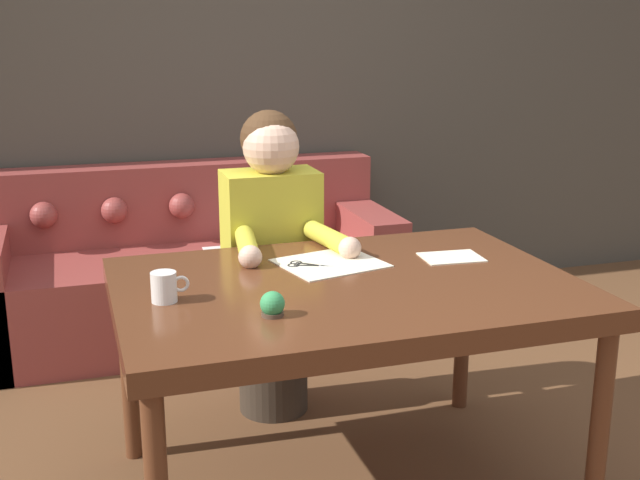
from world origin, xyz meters
TOP-DOWN VIEW (x-y plane):
  - wall_back at (0.00, 2.08)m, footprint 8.00×0.06m
  - dining_table at (-0.13, 0.06)m, footprint 1.45×1.01m
  - couch at (-0.40, 1.68)m, footprint 2.07×0.79m
  - person at (-0.20, 0.70)m, footprint 0.44×0.59m
  - pattern_paper_main at (-0.11, 0.26)m, footprint 0.39×0.35m
  - pattern_paper_offcut at (0.31, 0.20)m, footprint 0.22×0.17m
  - scissors at (-0.18, 0.25)m, footprint 0.23×0.17m
  - mug at (-0.70, 0.04)m, footprint 0.11×0.08m
  - pin_cushion at (-0.43, -0.17)m, footprint 0.07×0.07m

SIDE VIEW (x-z plane):
  - couch at x=-0.40m, z-range -0.11..0.73m
  - person at x=-0.20m, z-range 0.02..1.24m
  - dining_table at x=-0.13m, z-range 0.30..1.05m
  - pattern_paper_main at x=-0.11m, z-range 0.74..0.75m
  - pattern_paper_offcut at x=0.31m, z-range 0.74..0.75m
  - scissors at x=-0.18m, z-range 0.74..0.75m
  - pin_cushion at x=-0.43m, z-range 0.74..0.81m
  - mug at x=-0.70m, z-range 0.74..0.83m
  - wall_back at x=0.00m, z-range 0.00..2.60m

